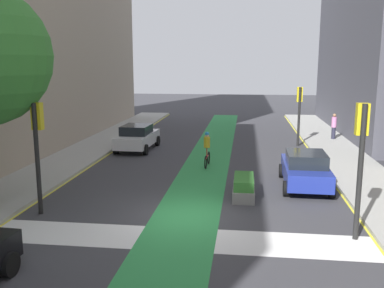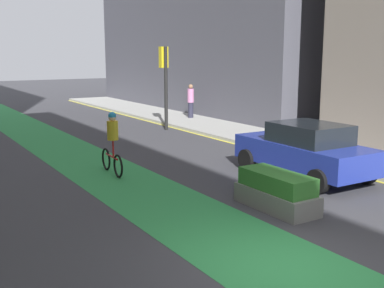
# 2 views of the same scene
# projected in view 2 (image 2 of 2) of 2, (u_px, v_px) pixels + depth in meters

# --- Properties ---
(ground_plane) EXTENTS (120.00, 120.00, 0.00)m
(ground_plane) POSITION_uv_depth(u_px,v_px,m) (285.00, 269.00, 7.89)
(ground_plane) COLOR #38383D
(bike_lane_paint) EXTENTS (2.40, 60.00, 0.01)m
(bike_lane_paint) POSITION_uv_depth(u_px,v_px,m) (284.00, 269.00, 7.88)
(bike_lane_paint) COLOR #2D8C47
(bike_lane_paint) RESTS_ON ground_plane
(traffic_signal_far_right) EXTENTS (0.35, 0.52, 3.80)m
(traffic_signal_far_right) POSITION_uv_depth(u_px,v_px,m) (164.00, 72.00, 21.85)
(traffic_signal_far_right) COLOR black
(traffic_signal_far_right) RESTS_ON ground_plane
(car_blue_right_far) EXTENTS (2.08, 4.23, 1.57)m
(car_blue_right_far) POSITION_uv_depth(u_px,v_px,m) (305.00, 150.00, 13.63)
(car_blue_right_far) COLOR navy
(car_blue_right_far) RESTS_ON ground_plane
(cyclist_in_lane) EXTENTS (0.32, 1.73, 1.86)m
(cyclist_in_lane) POSITION_uv_depth(u_px,v_px,m) (112.00, 142.00, 13.88)
(cyclist_in_lane) COLOR black
(cyclist_in_lane) RESTS_ON ground_plane
(pedestrian_sidewalk_right_a) EXTENTS (0.34, 0.34, 1.76)m
(pedestrian_sidewalk_right_a) POSITION_uv_depth(u_px,v_px,m) (191.00, 101.00, 25.17)
(pedestrian_sidewalk_right_a) COLOR #262638
(pedestrian_sidewalk_right_a) RESTS_ON sidewalk_right
(median_planter) EXTENTS (0.86, 2.06, 0.85)m
(median_planter) POSITION_uv_depth(u_px,v_px,m) (276.00, 192.00, 10.89)
(median_planter) COLOR slate
(median_planter) RESTS_ON ground_plane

